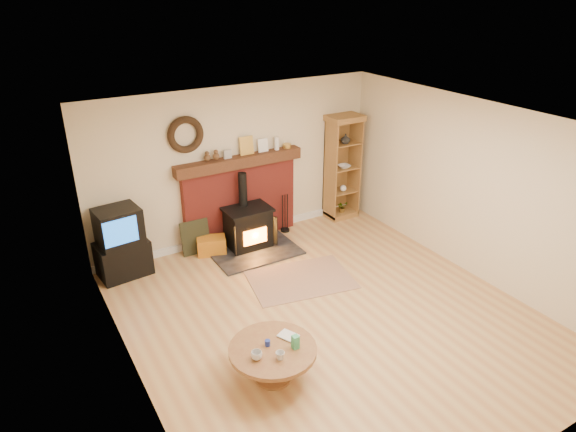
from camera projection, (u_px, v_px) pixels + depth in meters
ground at (329, 316)px, 6.83m from camera, size 5.50×5.50×0.00m
room_shell at (329, 195)px, 6.18m from camera, size 5.02×5.52×2.61m
chimney_breast at (240, 195)px, 8.58m from camera, size 2.20×0.22×1.78m
wood_stove at (249, 229)px, 8.44m from camera, size 1.40×1.00×1.26m
area_rug at (301, 279)px, 7.66m from camera, size 1.67×1.29×0.01m
tv_unit at (121, 244)px, 7.60m from camera, size 0.79×0.59×1.08m
curio_cabinet at (342, 167)px, 9.35m from camera, size 0.62×0.45×1.93m
firelog_box at (212, 246)px, 8.34m from camera, size 0.53×0.42×0.29m
leaning_painting at (195, 237)px, 8.30m from camera, size 0.47×0.13×0.57m
fire_tools at (285, 224)px, 9.09m from camera, size 0.16×0.16×0.70m
coffee_table at (273, 354)px, 5.64m from camera, size 0.98×0.98×0.58m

